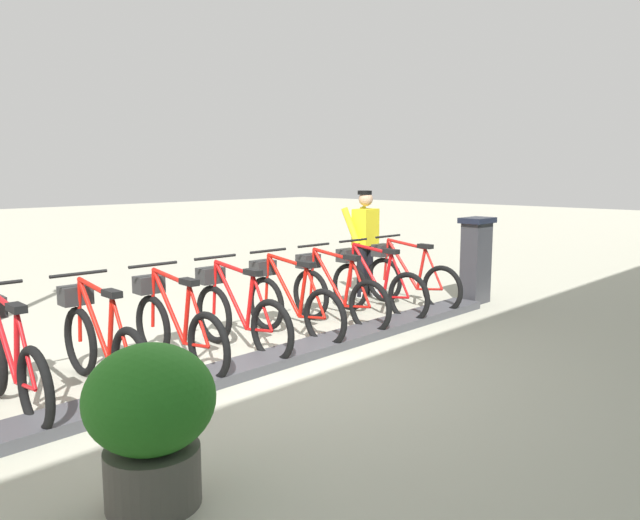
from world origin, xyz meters
The scene contains 13 objects.
ground_plane centered at (0.00, 0.00, 0.00)m, with size 60.00×60.00×0.00m, color #B1AF9B.
dock_rail_base centered at (0.00, 0.00, 0.05)m, with size 0.44×7.88×0.10m, color #47474C.
payment_kiosk centered at (0.05, -4.25, 0.67)m, with size 0.36×0.52×1.28m.
bike_docked_0 centered at (0.62, -3.34, 0.43)m, with size 1.72×0.54×1.02m.
bike_docked_1 centered at (0.62, -2.55, 0.43)m, with size 1.72×0.54×1.02m.
bike_docked_2 centered at (0.62, -1.77, 0.43)m, with size 1.72×0.54×1.02m.
bike_docked_3 centered at (0.62, -0.98, 0.43)m, with size 1.72×0.54×1.02m.
bike_docked_4 centered at (0.62, -0.20, 0.43)m, with size 1.72×0.54×1.02m.
bike_docked_5 centered at (0.62, 0.59, 0.43)m, with size 1.72×0.54×1.02m.
bike_docked_6 centered at (0.62, 1.38, 0.43)m, with size 1.72×0.54×1.02m.
bike_docked_7 centered at (0.62, 2.16, 0.43)m, with size 1.72×0.54×1.02m.
worker_near_rack centered at (1.54, -3.46, 0.91)m, with size 0.49×0.66×1.66m.
planter_bush centered at (-1.50, 2.12, 0.54)m, with size 0.76×0.76×0.97m.
Camera 1 is at (-4.57, 3.89, 1.95)m, focal length 34.60 mm.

